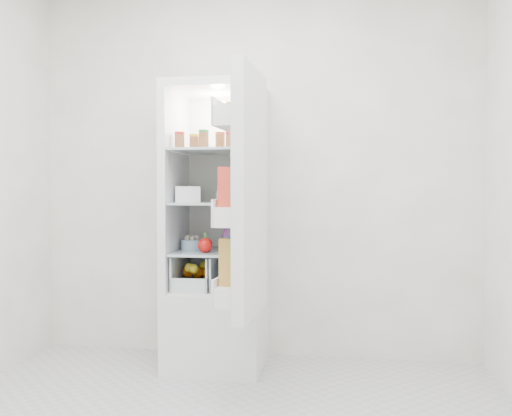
% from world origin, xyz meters
% --- Properties ---
extents(room_walls, '(3.02, 3.02, 2.61)m').
position_xyz_m(room_walls, '(0.00, 0.00, 1.59)').
color(room_walls, beige).
rests_on(room_walls, ground).
extents(refrigerator, '(0.60, 0.60, 1.80)m').
position_xyz_m(refrigerator, '(-0.20, 1.25, 0.67)').
color(refrigerator, white).
rests_on(refrigerator, ground).
extents(shelf_low, '(0.49, 0.53, 0.01)m').
position_xyz_m(shelf_low, '(-0.20, 1.19, 0.74)').
color(shelf_low, '#AABEC7').
rests_on(shelf_low, refrigerator).
extents(shelf_mid, '(0.49, 0.53, 0.02)m').
position_xyz_m(shelf_mid, '(-0.20, 1.19, 1.05)').
color(shelf_mid, '#AABEC7').
rests_on(shelf_mid, refrigerator).
extents(shelf_top, '(0.49, 0.53, 0.02)m').
position_xyz_m(shelf_top, '(-0.20, 1.19, 1.38)').
color(shelf_top, '#AABEC7').
rests_on(shelf_top, refrigerator).
extents(crisper_left, '(0.23, 0.46, 0.22)m').
position_xyz_m(crisper_left, '(-0.32, 1.19, 0.61)').
color(crisper_left, silver).
rests_on(crisper_left, refrigerator).
extents(crisper_right, '(0.23, 0.46, 0.22)m').
position_xyz_m(crisper_right, '(-0.08, 1.19, 0.61)').
color(crisper_right, silver).
rests_on(crisper_right, refrigerator).
extents(condiment_jars, '(0.46, 0.32, 0.08)m').
position_xyz_m(condiment_jars, '(-0.22, 1.10, 1.43)').
color(condiment_jars, '#B21919').
rests_on(condiment_jars, shelf_top).
extents(squeeze_bottle, '(0.07, 0.07, 0.18)m').
position_xyz_m(squeeze_bottle, '(-0.04, 1.32, 1.48)').
color(squeeze_bottle, silver).
rests_on(squeeze_bottle, shelf_top).
extents(tub_white, '(0.19, 0.19, 0.10)m').
position_xyz_m(tub_white, '(-0.37, 1.11, 1.11)').
color(tub_white, white).
rests_on(tub_white, shelf_mid).
extents(tub_cream, '(0.15, 0.15, 0.07)m').
position_xyz_m(tub_cream, '(-0.15, 1.21, 1.09)').
color(tub_cream, beige).
rests_on(tub_cream, shelf_mid).
extents(tin_red, '(0.10, 0.10, 0.06)m').
position_xyz_m(tin_red, '(-0.10, 1.04, 1.09)').
color(tin_red, red).
rests_on(tin_red, shelf_mid).
extents(tub_green, '(0.16, 0.19, 0.09)m').
position_xyz_m(tub_green, '(-0.06, 1.23, 1.10)').
color(tub_green, '#3D8745').
rests_on(tub_green, shelf_mid).
extents(red_cabbage, '(0.19, 0.19, 0.19)m').
position_xyz_m(red_cabbage, '(-0.06, 1.16, 0.84)').
color(red_cabbage, '#511B4A').
rests_on(red_cabbage, shelf_low).
extents(bell_pepper, '(0.09, 0.09, 0.09)m').
position_xyz_m(bell_pepper, '(-0.24, 1.05, 0.79)').
color(bell_pepper, red).
rests_on(bell_pepper, shelf_low).
extents(mushroom_bowl, '(0.16, 0.16, 0.07)m').
position_xyz_m(mushroom_bowl, '(-0.36, 1.20, 0.78)').
color(mushroom_bowl, '#98C2E4').
rests_on(mushroom_bowl, shelf_low).
extents(citrus_pile, '(0.20, 0.31, 0.16)m').
position_xyz_m(citrus_pile, '(-0.33, 1.15, 0.59)').
color(citrus_pile, orange).
rests_on(citrus_pile, refrigerator).
extents(veg_pile, '(0.16, 0.30, 0.10)m').
position_xyz_m(veg_pile, '(-0.07, 1.18, 0.56)').
color(veg_pile, '#1A4818').
rests_on(veg_pile, refrigerator).
extents(fridge_door, '(0.19, 0.60, 1.30)m').
position_xyz_m(fridge_door, '(0.09, 0.61, 1.09)').
color(fridge_door, white).
rests_on(fridge_door, refrigerator).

